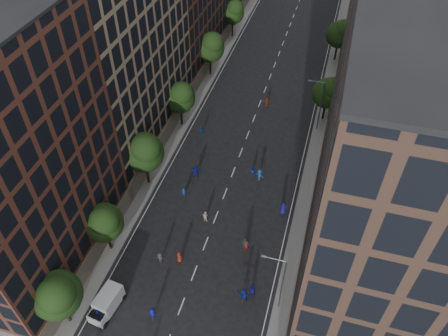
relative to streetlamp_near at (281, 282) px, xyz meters
name	(u,v)px	position (x,y,z in m)	size (l,w,h in m)	color
ground	(247,137)	(-10.37, 28.00, -5.17)	(240.00, 240.00, 0.00)	black
sidewalk_left	(192,98)	(-22.37, 35.50, -5.09)	(4.00, 105.00, 0.15)	slate
sidewalk_right	(327,121)	(1.63, 35.50, -5.09)	(4.00, 105.00, 0.15)	slate
bldg_left_a	(1,167)	(-29.37, -1.00, 9.83)	(14.00, 22.00, 30.00)	#532B1F
bldg_left_b	(107,39)	(-29.37, 23.00, 11.83)	(14.00, 26.00, 34.00)	#8E775D
bldg_right_a	(400,197)	(8.63, 3.00, 12.83)	(14.00, 30.00, 36.00)	#412C22
bldg_right_b	(397,49)	(8.63, 32.00, 11.33)	(14.00, 28.00, 33.00)	#665F54
tree_left_0	(57,295)	(-21.38, -8.15, 0.79)	(5.20, 5.20, 8.83)	black
tree_left_1	(104,222)	(-21.39, 1.86, 0.38)	(4.80, 4.80, 8.21)	black
tree_left_2	(144,151)	(-21.36, 13.83, 1.19)	(5.60, 5.60, 9.45)	black
tree_left_3	(180,96)	(-21.38, 27.85, 0.65)	(5.00, 5.00, 8.58)	black
tree_left_4	(211,46)	(-21.37, 43.84, 0.93)	(5.40, 5.40, 9.08)	black
tree_left_5	(233,11)	(-21.39, 59.86, 0.51)	(4.80, 4.80, 8.33)	black
tree_right_a	(329,92)	(1.02, 35.85, 0.46)	(5.00, 5.00, 8.39)	black
tree_right_b	(341,33)	(1.02, 55.85, 0.79)	(5.20, 5.20, 8.83)	black
streetlamp_near	(281,282)	(0.00, 0.00, 0.00)	(2.64, 0.22, 9.06)	#595B60
streetlamp_far	(320,103)	(0.00, 33.00, 0.00)	(2.64, 0.22, 9.06)	#595B60
cargo_van	(107,303)	(-18.15, -5.56, -3.91)	(2.68, 4.73, 2.40)	silver
skater_2	(252,289)	(-3.08, 0.84, -4.34)	(0.81, 0.63, 1.66)	#121A99
skater_3	(153,314)	(-12.89, -5.12, -4.34)	(1.07, 0.61, 1.65)	#121393
skater_4	(99,316)	(-18.36, -7.02, -4.21)	(1.12, 0.47, 1.92)	#16118E
skater_5	(244,295)	(-3.78, -0.23, -4.19)	(1.81, 0.58, 1.95)	#13259B
skater_6	(179,257)	(-12.59, 2.60, -4.34)	(0.81, 0.53, 1.66)	maroon
skater_7	(246,246)	(-5.19, 6.51, -4.29)	(0.64, 0.42, 1.75)	maroon
skater_8	(205,216)	(-11.54, 9.64, -4.35)	(0.79, 0.62, 1.63)	silver
skater_9	(160,258)	(-14.81, 1.88, -4.36)	(1.04, 0.60, 1.62)	#3B3A3F
skater_10	(245,244)	(-5.38, 6.67, -4.24)	(1.09, 0.45, 1.85)	#1D6333
skater_11	(196,172)	(-15.40, 17.17, -4.24)	(1.73, 0.55, 1.86)	#151EAB
skater_12	(283,209)	(-1.87, 13.69, -4.21)	(0.93, 0.61, 1.91)	#19118F
skater_13	(184,192)	(-15.80, 12.94, -4.41)	(0.55, 0.36, 1.51)	#163EB9
skater_14	(252,171)	(-7.54, 19.73, -4.36)	(0.79, 0.61, 1.62)	#1631B4
skater_15	(260,175)	(-6.29, 18.95, -4.20)	(1.25, 0.72, 1.93)	#154FAE
skater_16	(201,131)	(-17.62, 26.33, -4.38)	(0.92, 0.38, 1.57)	navy
skater_17	(267,102)	(-9.00, 37.00, -4.33)	(1.55, 0.49, 1.67)	#A2361B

